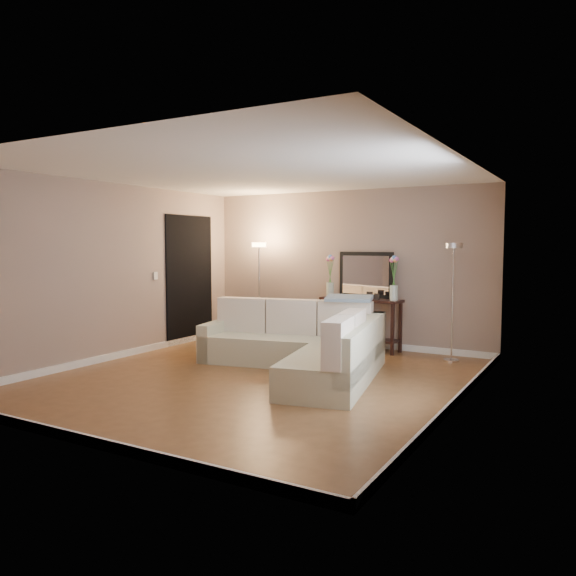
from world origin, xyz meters
The scene contains 23 objects.
floor centered at (0.00, 0.00, -0.01)m, with size 5.00×5.50×0.01m, color brown.
ceiling centered at (0.00, 0.00, 2.60)m, with size 5.00×5.50×0.01m, color white.
wall_back centered at (0.00, 2.76, 1.30)m, with size 5.00×0.02×2.60m, color gray.
wall_front centered at (0.00, -2.76, 1.30)m, with size 5.00×0.02×2.60m, color gray.
wall_left centered at (-2.51, 0.00, 1.30)m, with size 0.02×5.50×2.60m, color gray.
wall_right centered at (2.51, 0.00, 1.30)m, with size 0.02×5.50×2.60m, color gray.
baseboard_back centered at (0.00, 2.73, 0.05)m, with size 5.00×0.03×0.10m, color white.
baseboard_front centered at (0.00, -2.73, 0.05)m, with size 5.00×0.03×0.10m, color white.
baseboard_left centered at (-2.48, 0.00, 0.05)m, with size 0.03×5.50×0.10m, color white.
baseboard_right centered at (2.48, 0.00, 0.05)m, with size 0.03×5.50×0.10m, color white.
doorway centered at (-2.48, 1.70, 1.10)m, with size 0.02×1.20×2.20m, color black.
switch_plate centered at (-2.48, 0.85, 1.20)m, with size 0.02×0.08×0.12m, color white.
sectional_sofa centered at (0.34, 0.70, 0.33)m, with size 3.00×2.57×0.90m.
throw_blanket centered at (0.66, 1.40, 0.94)m, with size 0.65×0.37×0.05m, color #7B8F9F.
console_table centered at (0.31, 2.49, 0.47)m, with size 1.38×0.49×0.83m.
leaning_mirror centered at (0.40, 2.66, 1.21)m, with size 0.96×0.13×0.75m.
table_decor centered at (0.38, 2.45, 0.85)m, with size 0.58×0.15×0.14m.
flower_vase_left centered at (-0.18, 2.54, 1.12)m, with size 0.16×0.14×0.71m.
flower_vase_right centered at (0.96, 2.43, 1.12)m, with size 0.16×0.14×0.71m.
floor_lamp_lit centered at (-1.45, 2.32, 1.23)m, with size 0.30×0.30×1.73m.
floor_lamp_unlit centered at (1.90, 2.28, 1.22)m, with size 0.28×0.28×1.72m.
charcoal_rug centered at (-1.61, 2.02, 0.01)m, with size 1.13×0.85×0.02m, color black.
black_bag centered at (-1.81, 1.97, 0.17)m, with size 0.32×0.23×0.21m, color black.
Camera 1 is at (3.82, -5.91, 1.70)m, focal length 35.00 mm.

